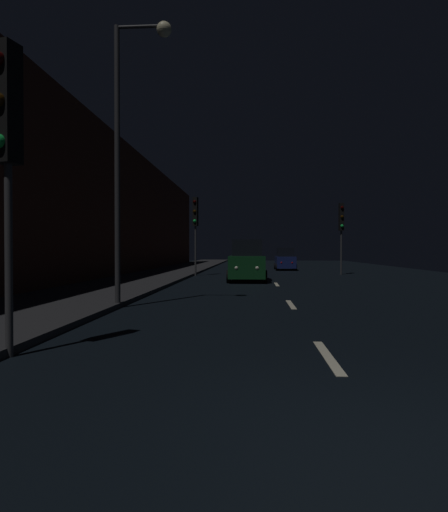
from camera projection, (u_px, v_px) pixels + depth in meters
name	position (u px, v px, depth m)	size (l,w,h in m)	color
ground	(271.00, 276.00, 28.35)	(26.92, 84.00, 0.02)	black
sidewalk_left	(161.00, 274.00, 28.82)	(4.40, 84.00, 0.15)	#28282B
building_facade_left	(105.00, 204.00, 25.44)	(0.80, 63.00, 8.83)	#472319
lane_centerline	(290.00, 303.00, 13.92)	(0.16, 16.72, 0.01)	beige
traffic_light_far_right	(341.00, 223.00, 29.98)	(0.33, 0.47, 4.95)	#38383A
traffic_light_far_left	(195.00, 218.00, 28.67)	(0.36, 0.48, 5.20)	#38383A
traffic_light_near_left	(7.00, 129.00, 6.82)	(0.38, 0.48, 4.97)	#38383A
streetlamp_overhead	(131.00, 124.00, 12.66)	(1.70, 0.44, 8.33)	#2D2D30
car_approaching_headlights	(247.00, 262.00, 23.82)	(2.08, 4.50, 2.27)	#0F3819
car_distant_taillights	(285.00, 260.00, 36.93)	(1.73, 3.76, 1.89)	#141E51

